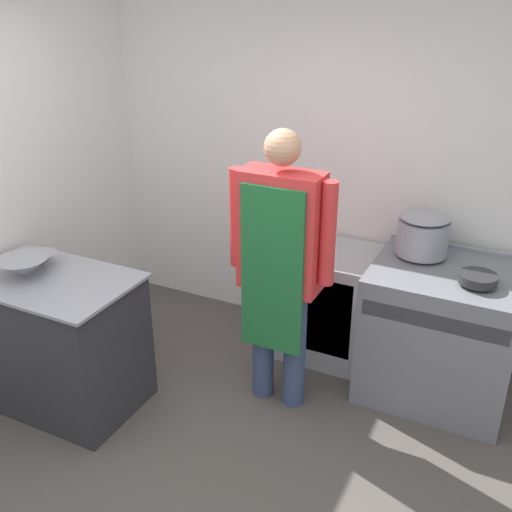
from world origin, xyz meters
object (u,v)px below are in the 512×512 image
object	(u,v)px
fridge_unit	(326,302)
person_cook	(280,257)
stock_pot	(423,233)
saute_pan	(478,278)
stove	(440,332)
mixing_bowl	(23,268)

from	to	relation	value
fridge_unit	person_cook	world-z (taller)	person_cook
stock_pot	person_cook	bearing A→B (deg)	-135.38
saute_pan	stove	bearing A→B (deg)	143.52
mixing_bowl	saute_pan	size ratio (longest dim) A/B	1.40
stock_pot	mixing_bowl	bearing A→B (deg)	-147.17
mixing_bowl	saute_pan	xyz separation A→B (m)	(2.48, 1.08, -0.01)
person_cook	fridge_unit	bearing A→B (deg)	83.33
person_cook	stock_pot	size ratio (longest dim) A/B	5.48
mixing_bowl	stove	bearing A→B (deg)	27.81
fridge_unit	saute_pan	world-z (taller)	saute_pan
fridge_unit	mixing_bowl	world-z (taller)	mixing_bowl
stove	stock_pot	distance (m)	0.66
saute_pan	mixing_bowl	bearing A→B (deg)	-156.54
mixing_bowl	stock_pot	distance (m)	2.49
fridge_unit	saute_pan	distance (m)	1.17
fridge_unit	person_cook	xyz separation A→B (m)	(-0.08, -0.67, 0.63)
person_cook	stock_pot	distance (m)	0.98
person_cook	stock_pot	xyz separation A→B (m)	(0.70, 0.69, 0.03)
stove	stock_pot	size ratio (longest dim) A/B	2.80
stock_pot	saute_pan	size ratio (longest dim) A/B	1.47
stock_pot	saute_pan	distance (m)	0.49
stove	person_cook	bearing A→B (deg)	-148.69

